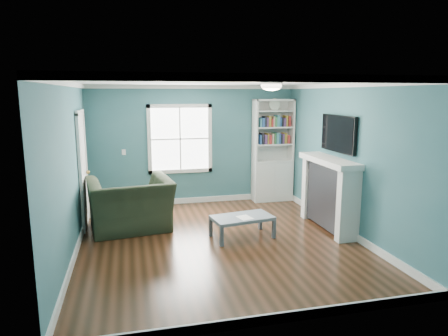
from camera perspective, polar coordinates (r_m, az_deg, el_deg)
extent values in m
plane|color=black|center=(6.73, -0.72, -10.46)|extent=(5.00, 5.00, 0.00)
plane|color=#2E616A|center=(8.81, -4.35, 3.25)|extent=(4.50, 0.00, 4.50)
plane|color=#2E616A|center=(4.04, 7.13, -5.51)|extent=(4.50, 0.00, 4.50)
plane|color=#2E616A|center=(6.29, -21.17, -0.36)|extent=(0.00, 5.00, 5.00)
plane|color=#2E616A|center=(7.21, 16.97, 1.21)|extent=(0.00, 5.00, 5.00)
plane|color=white|center=(6.29, -0.78, 12.25)|extent=(5.00, 5.00, 0.00)
cube|color=white|center=(9.04, -4.22, -4.58)|extent=(4.50, 0.03, 0.12)
cube|color=white|center=(4.55, 6.69, -20.63)|extent=(4.50, 0.03, 0.12)
cube|color=white|center=(6.62, -20.32, -10.96)|extent=(0.03, 5.00, 0.12)
cube|color=white|center=(7.50, 16.36, -8.19)|extent=(0.03, 5.00, 0.12)
cube|color=white|center=(8.72, -4.44, 11.48)|extent=(4.50, 0.04, 0.08)
cube|color=white|center=(3.91, 7.46, 12.64)|extent=(4.50, 0.04, 0.08)
cube|color=white|center=(6.19, -21.77, 11.18)|extent=(0.04, 5.00, 0.08)
cube|color=white|center=(7.12, 17.38, 11.26)|extent=(0.04, 5.00, 0.08)
cube|color=white|center=(8.75, -6.30, 4.16)|extent=(1.24, 0.01, 1.34)
cube|color=white|center=(8.67, -10.63, 3.99)|extent=(0.08, 0.06, 1.50)
cube|color=white|center=(8.84, -2.03, 4.28)|extent=(0.08, 0.06, 1.50)
cube|color=white|center=(8.84, -6.20, -0.43)|extent=(1.40, 0.06, 0.08)
cube|color=white|center=(8.68, -6.38, 8.81)|extent=(1.40, 0.06, 0.08)
cube|color=white|center=(8.73, -6.29, 4.15)|extent=(1.24, 0.03, 0.03)
cube|color=white|center=(8.73, -6.29, 4.15)|extent=(0.03, 0.03, 1.34)
cube|color=silver|center=(9.21, 6.88, -1.85)|extent=(0.90, 0.35, 0.90)
cube|color=silver|center=(8.89, 4.43, 5.26)|extent=(0.04, 0.35, 1.40)
cube|color=silver|center=(9.19, 9.56, 5.32)|extent=(0.04, 0.35, 1.40)
cube|color=silver|center=(9.19, 6.68, 5.39)|extent=(0.90, 0.02, 1.40)
cube|color=silver|center=(9.00, 7.14, 9.61)|extent=(0.90, 0.35, 0.04)
cube|color=silver|center=(9.12, 6.94, 1.04)|extent=(0.84, 0.33, 0.03)
cube|color=silver|center=(9.06, 7.00, 3.41)|extent=(0.84, 0.33, 0.03)
cube|color=silver|center=(9.03, 7.05, 5.80)|extent=(0.84, 0.33, 0.03)
cube|color=silver|center=(9.00, 7.10, 8.09)|extent=(0.84, 0.33, 0.03)
cube|color=#264C8C|center=(9.03, 7.06, 4.18)|extent=(0.70, 0.25, 0.22)
cube|color=black|center=(9.00, 7.11, 6.59)|extent=(0.70, 0.25, 0.22)
cylinder|color=beige|center=(8.95, 7.24, 9.00)|extent=(0.26, 0.06, 0.26)
cube|color=black|center=(7.44, 14.84, -3.91)|extent=(0.30, 1.20, 1.10)
cube|color=black|center=(7.49, 14.63, -5.40)|extent=(0.22, 0.65, 0.70)
cube|color=silver|center=(6.87, 17.33, -5.24)|extent=(0.36, 0.16, 1.20)
cube|color=silver|center=(8.01, 12.46, -2.79)|extent=(0.36, 0.16, 1.20)
cube|color=silver|center=(7.29, 14.80, 1.02)|extent=(0.44, 1.58, 0.10)
cube|color=black|center=(7.31, 16.02, 4.74)|extent=(0.06, 1.10, 0.65)
cube|color=silver|center=(7.70, -19.52, -0.45)|extent=(0.04, 0.80, 2.05)
cube|color=white|center=(7.26, -19.80, -1.10)|extent=(0.05, 0.08, 2.13)
cube|color=white|center=(8.14, -19.14, 0.14)|extent=(0.05, 0.08, 2.13)
cube|color=white|center=(7.58, -19.94, 7.48)|extent=(0.05, 0.98, 0.08)
sphere|color=#BF8C3F|center=(8.00, -18.85, -0.56)|extent=(0.07, 0.07, 0.07)
ellipsoid|color=white|center=(6.64, 6.79, 11.57)|extent=(0.34, 0.34, 0.15)
cylinder|color=white|center=(6.64, 6.79, 11.96)|extent=(0.38, 0.38, 0.03)
cube|color=white|center=(8.70, -14.13, 2.21)|extent=(0.08, 0.01, 0.12)
imported|color=#232C1B|center=(7.33, -13.29, -3.88)|extent=(1.54, 1.11, 1.24)
cube|color=#4D545C|center=(6.49, -0.34, -9.79)|extent=(0.06, 0.06, 0.31)
cube|color=#4D545C|center=(6.89, 7.14, -8.66)|extent=(0.06, 0.06, 0.31)
cube|color=#4D545C|center=(6.93, -1.92, -8.47)|extent=(0.06, 0.06, 0.31)
cube|color=#4D545C|center=(7.30, 5.20, -7.50)|extent=(0.06, 0.06, 0.31)
cube|color=slate|center=(6.83, 2.61, -7.13)|extent=(1.09, 0.71, 0.06)
cube|color=white|center=(6.75, 2.98, -7.08)|extent=(0.27, 0.31, 0.00)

